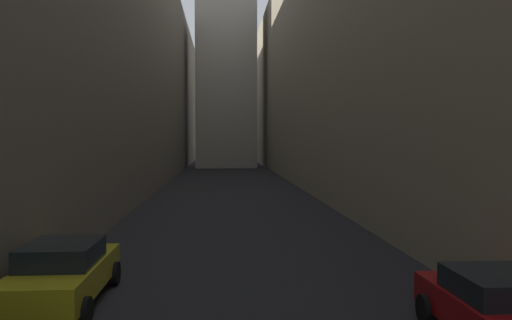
# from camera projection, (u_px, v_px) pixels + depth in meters

# --- Properties ---
(ground_plane) EXTENTS (264.00, 264.00, 0.00)m
(ground_plane) POSITION_uv_depth(u_px,v_px,m) (230.00, 186.00, 41.01)
(ground_plane) COLOR black
(building_block_left) EXTENTS (14.71, 108.00, 20.57)m
(building_block_left) POSITION_uv_depth(u_px,v_px,m) (76.00, 63.00, 41.68)
(building_block_left) COLOR #60594F
(building_block_left) RESTS_ON ground
(building_block_right) EXTENTS (12.27, 108.00, 21.94)m
(building_block_right) POSITION_uv_depth(u_px,v_px,m) (362.00, 58.00, 43.37)
(building_block_right) COLOR gray
(building_block_right) RESTS_ON ground
(parked_car_left_third) EXTENTS (1.95, 4.27, 1.47)m
(parked_car_left_third) POSITION_uv_depth(u_px,v_px,m) (63.00, 272.00, 11.59)
(parked_car_left_third) COLOR #A59919
(parked_car_left_third) RESTS_ON ground
(parked_car_right_third) EXTENTS (1.92, 4.07, 1.39)m
(parked_car_right_third) POSITION_uv_depth(u_px,v_px,m) (502.00, 311.00, 9.07)
(parked_car_right_third) COLOR maroon
(parked_car_right_third) RESTS_ON ground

